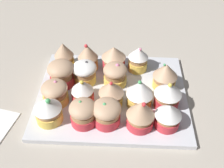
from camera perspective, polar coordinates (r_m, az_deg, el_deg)
The scene contains 20 objects.
ground_plane at distance 71.64cm, azimuth 0.00°, elevation -3.35°, with size 180.00×180.00×3.00cm, color #B2A899.
baking_tray at distance 70.15cm, azimuth 0.00°, elevation -2.16°, with size 37.58×31.01×1.20cm.
cupcake_0 at distance 62.77cm, azimuth -13.21°, elevation -5.21°, with size 6.28×6.28×7.04cm.
cupcake_1 at distance 61.19cm, azimuth -6.04°, elevation -5.92°, with size 6.17×6.17×6.51cm.
cupcake_2 at distance 60.78cm, azimuth -1.12°, elevation -6.00°, with size 6.52×6.52×6.50cm.
cupcake_3 at distance 60.08cm, azimuth 5.98°, elevation -6.23°, with size 6.25×6.25×7.76cm.
cupcake_4 at distance 61.42cm, azimuth 11.62°, elevation -6.45°, with size 5.91×5.91×6.35cm.
cupcake_5 at distance 66.83cm, azimuth -11.82°, elevation -1.73°, with size 6.30×6.30×6.30cm.
cupcake_6 at distance 65.98cm, azimuth -6.22°, elevation -1.39°, with size 5.46×5.46×6.74cm.
cupcake_7 at distance 64.34cm, azimuth -0.40°, elevation -1.85°, with size 6.01×6.01×7.40cm.
cupcake_8 at distance 64.52cm, azimuth 5.85°, elevation -1.82°, with size 6.49×6.49×7.65cm.
cupcake_9 at distance 65.32cm, azimuth 11.53°, elevation -2.26°, with size 6.47×6.47×7.22cm.
cupcake_10 at distance 70.99cm, azimuth -10.55°, elevation 2.30°, with size 6.78×6.78×7.04cm.
cupcake_11 at distance 71.12cm, azimuth -5.72°, elevation 2.52°, with size 6.37×6.37×6.38cm.
cupcake_12 at distance 70.35cm, azimuth 0.67°, elevation 2.08°, with size 6.18×6.18×6.42cm.
cupcake_13 at distance 70.16cm, azimuth 11.02°, elevation 1.77°, with size 6.27×6.27×7.50cm.
cupcake_14 at distance 76.12cm, azimuth -9.96°, elevation 5.87°, with size 5.28×5.28×7.99cm.
cupcake_15 at distance 74.92cm, azimuth -5.04°, elevation 5.69°, with size 5.52×5.52×8.03cm.
cupcake_16 at distance 74.44cm, azimuth 0.26°, elevation 5.45°, with size 6.60×6.60×7.37cm.
cupcake_17 at distance 74.85cm, azimuth 5.47°, elevation 5.31°, with size 5.42×5.42×7.41cm.
Camera 1 is at (2.36, -49.69, 50.06)cm, focal length 43.82 mm.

